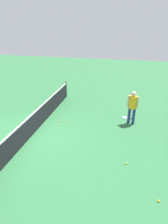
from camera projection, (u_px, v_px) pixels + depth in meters
ground_plane at (32, 135)px, 8.64m from camera, size 40.00×40.00×0.00m
court_net at (31, 125)px, 8.43m from camera, size 10.09×0.09×1.07m
player_near_side at (133, 105)px, 9.19m from camera, size 0.39×0.53×1.70m
tennis_racket_near_player at (125, 118)px, 10.19m from camera, size 0.37×0.60×0.03m
tennis_ball_near_player at (67, 122)px, 9.67m from camera, size 0.07×0.07×0.07m
tennis_ball_by_net at (126, 163)px, 6.87m from camera, size 0.07×0.07×0.07m
tennis_ball_midcourt at (159, 201)px, 5.44m from camera, size 0.07×0.07×0.07m
tennis_ball_baseline at (58, 121)px, 9.79m from camera, size 0.07×0.07×0.07m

